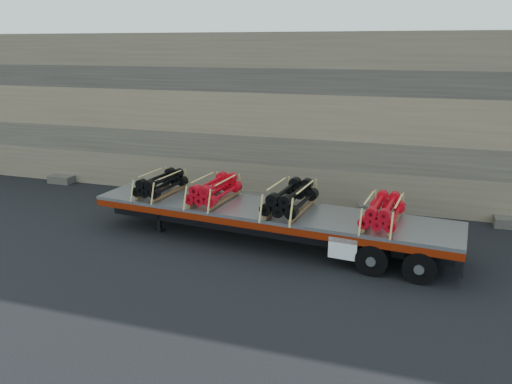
% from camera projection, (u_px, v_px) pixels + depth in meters
% --- Properties ---
extents(ground, '(120.00, 120.00, 0.00)m').
position_uv_depth(ground, '(298.00, 252.00, 16.33)').
color(ground, black).
rests_on(ground, ground).
extents(rock_wall, '(44.00, 3.00, 7.00)m').
position_uv_depth(rock_wall, '(335.00, 118.00, 21.26)').
color(rock_wall, '#7A6B54').
rests_on(rock_wall, ground).
extents(trailer, '(12.61, 3.55, 1.24)m').
position_uv_depth(trailer, '(268.00, 226.00, 16.89)').
color(trailer, '#9D9FA4').
rests_on(trailer, ground).
extents(bundle_front, '(1.24, 2.18, 0.74)m').
position_uv_depth(bundle_front, '(161.00, 184.00, 18.22)').
color(bundle_front, black).
rests_on(bundle_front, trailer).
extents(bundle_midfront, '(1.31, 2.30, 0.78)m').
position_uv_depth(bundle_midfront, '(214.00, 190.00, 17.37)').
color(bundle_midfront, red).
rests_on(bundle_midfront, trailer).
extents(bundle_midrear, '(1.42, 2.51, 0.85)m').
position_uv_depth(bundle_midrear, '(290.00, 199.00, 16.29)').
color(bundle_midrear, black).
rests_on(bundle_midrear, trailer).
extents(bundle_rear, '(1.27, 2.24, 0.76)m').
position_uv_depth(bundle_rear, '(383.00, 212.00, 15.16)').
color(bundle_rear, red).
rests_on(bundle_rear, trailer).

